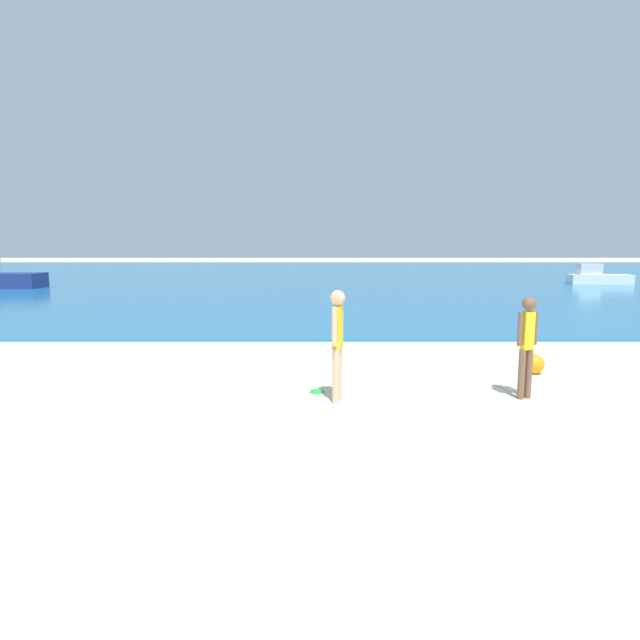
% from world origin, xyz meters
% --- Properties ---
extents(water, '(160.00, 60.00, 0.06)m').
position_xyz_m(water, '(0.00, 41.69, 0.03)').
color(water, '#1E6B9E').
rests_on(water, ground).
extents(person_standing, '(0.23, 0.38, 1.72)m').
position_xyz_m(person_standing, '(0.37, 6.74, 0.98)').
color(person_standing, '#DDAD84').
rests_on(person_standing, ground).
extents(frisbee, '(0.24, 0.24, 0.03)m').
position_xyz_m(frisbee, '(0.05, 7.25, 0.01)').
color(frisbee, green).
rests_on(frisbee, ground).
extents(person_distant, '(0.35, 0.21, 1.60)m').
position_xyz_m(person_distant, '(3.30, 6.91, 0.91)').
color(person_distant, brown).
rests_on(person_distant, ground).
extents(boat_far, '(3.66, 1.38, 1.22)m').
position_xyz_m(boat_far, '(17.00, 30.46, 0.48)').
color(boat_far, white).
rests_on(boat_far, water).
extents(beach_ball, '(0.37, 0.37, 0.37)m').
position_xyz_m(beach_ball, '(4.11, 8.49, 0.18)').
color(beach_ball, orange).
rests_on(beach_ball, ground).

